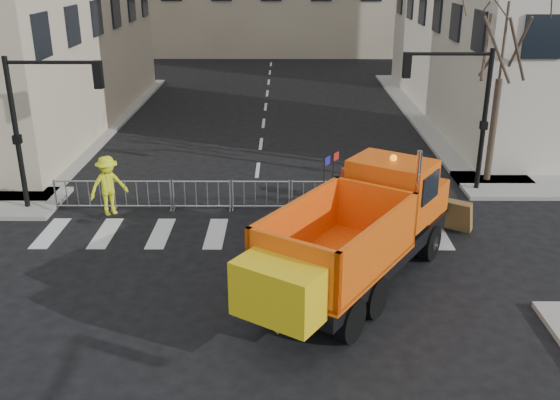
{
  "coord_description": "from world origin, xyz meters",
  "views": [
    {
      "loc": [
        1.11,
        -13.0,
        8.38
      ],
      "look_at": [
        1.01,
        2.5,
        2.35
      ],
      "focal_mm": 40.0,
      "sensor_mm": 36.0,
      "label": 1
    }
  ],
  "objects_px": {
    "newspaper_box": "(348,183)",
    "plow_truck": "(357,232)",
    "worker": "(108,186)",
    "cop_a": "(390,201)",
    "cop_b": "(395,192)",
    "cop_c": "(388,190)"
  },
  "relations": [
    {
      "from": "newspaper_box",
      "to": "plow_truck",
      "type": "bearing_deg",
      "value": -114.94
    },
    {
      "from": "plow_truck",
      "to": "worker",
      "type": "bearing_deg",
      "value": 91.6
    },
    {
      "from": "cop_a",
      "to": "cop_b",
      "type": "relative_size",
      "value": 0.94
    },
    {
      "from": "cop_a",
      "to": "cop_c",
      "type": "bearing_deg",
      "value": -104.27
    },
    {
      "from": "plow_truck",
      "to": "cop_b",
      "type": "height_order",
      "value": "plow_truck"
    },
    {
      "from": "cop_c",
      "to": "worker",
      "type": "height_order",
      "value": "worker"
    },
    {
      "from": "cop_c",
      "to": "newspaper_box",
      "type": "bearing_deg",
      "value": -119.17
    },
    {
      "from": "plow_truck",
      "to": "cop_a",
      "type": "height_order",
      "value": "plow_truck"
    },
    {
      "from": "newspaper_box",
      "to": "worker",
      "type": "bearing_deg",
      "value": 170.03
    },
    {
      "from": "plow_truck",
      "to": "newspaper_box",
      "type": "relative_size",
      "value": 8.55
    },
    {
      "from": "cop_c",
      "to": "worker",
      "type": "xyz_separation_m",
      "value": [
        -9.5,
        -0.2,
        0.22
      ]
    },
    {
      "from": "cop_c",
      "to": "plow_truck",
      "type": "bearing_deg",
      "value": 3.77
    },
    {
      "from": "plow_truck",
      "to": "cop_c",
      "type": "height_order",
      "value": "plow_truck"
    },
    {
      "from": "cop_c",
      "to": "newspaper_box",
      "type": "distance_m",
      "value": 1.9
    },
    {
      "from": "cop_c",
      "to": "cop_a",
      "type": "bearing_deg",
      "value": 19.45
    },
    {
      "from": "plow_truck",
      "to": "cop_b",
      "type": "relative_size",
      "value": 4.92
    },
    {
      "from": "plow_truck",
      "to": "worker",
      "type": "height_order",
      "value": "plow_truck"
    },
    {
      "from": "cop_a",
      "to": "newspaper_box",
      "type": "xyz_separation_m",
      "value": [
        -1.16,
        2.29,
        -0.2
      ]
    },
    {
      "from": "plow_truck",
      "to": "cop_c",
      "type": "relative_size",
      "value": 4.87
    },
    {
      "from": "cop_b",
      "to": "worker",
      "type": "height_order",
      "value": "worker"
    },
    {
      "from": "cop_a",
      "to": "plow_truck",
      "type": "bearing_deg",
      "value": 57.16
    },
    {
      "from": "newspaper_box",
      "to": "cop_b",
      "type": "bearing_deg",
      "value": -69.32
    }
  ]
}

